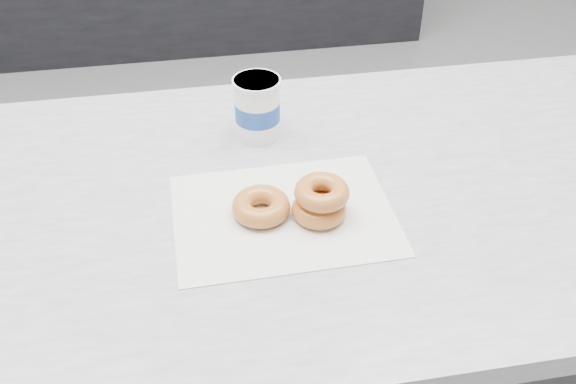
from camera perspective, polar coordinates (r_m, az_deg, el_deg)
name	(u,v)px	position (r m, az deg, el deg)	size (l,w,h in m)	color
ground	(243,301)	(2.09, -4.05, -9.62)	(5.00, 5.00, 0.00)	gray
counter	(268,367)	(1.36, -1.80, -15.29)	(3.06, 0.76, 0.90)	#333335
wax_paper	(284,214)	(1.00, -0.39, -2.01)	(0.34, 0.26, 0.00)	silver
donut_single	(261,206)	(0.99, -2.41, -1.29)	(0.09, 0.09, 0.03)	#CA7937
donut_stack	(320,201)	(0.98, 2.90, -0.77)	(0.09, 0.09, 0.06)	#CA7937
coffee_cup	(257,108)	(1.15, -2.74, 7.51)	(0.10, 0.10, 0.11)	white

